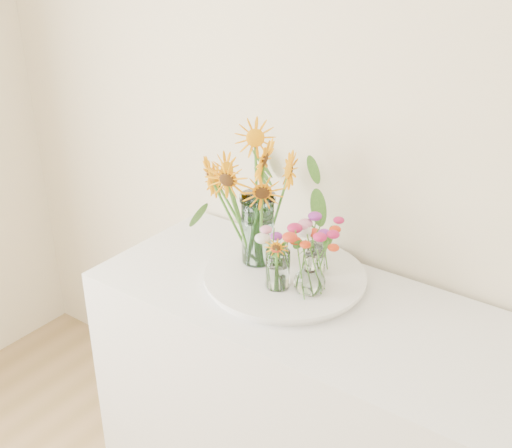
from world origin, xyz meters
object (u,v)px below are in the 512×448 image
small_vase_a (278,270)px  small_vase_c (316,258)px  mason_jar (258,229)px  small_vase_b (310,273)px  tray (285,278)px  counter (307,415)px

small_vase_a → small_vase_c: 0.16m
mason_jar → small_vase_b: (0.24, -0.06, -0.05)m
mason_jar → small_vase_c: mason_jar is taller
tray → small_vase_a: (0.02, -0.08, 0.08)m
small_vase_c → counter: bearing=-63.0°
counter → small_vase_b: size_ratio=10.13×
tray → small_vase_b: 0.15m
counter → mason_jar: (-0.25, 0.07, 0.60)m
mason_jar → small_vase_a: 0.18m
mason_jar → counter: bearing=-14.9°
counter → tray: 0.48m
mason_jar → small_vase_c: bearing=15.4°
mason_jar → small_vase_c: size_ratio=2.35×
small_vase_b → tray: bearing=159.0°
tray → small_vase_b: size_ratio=3.59×
counter → mason_jar: 0.65m
tray → small_vase_b: (0.12, -0.05, 0.08)m
small_vase_c → mason_jar: bearing=-164.6°
tray → small_vase_b: bearing=-21.0°
tray → counter: bearing=-20.6°
small_vase_a → small_vase_b: (0.10, 0.03, 0.01)m
small_vase_c → tray: bearing=-135.0°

